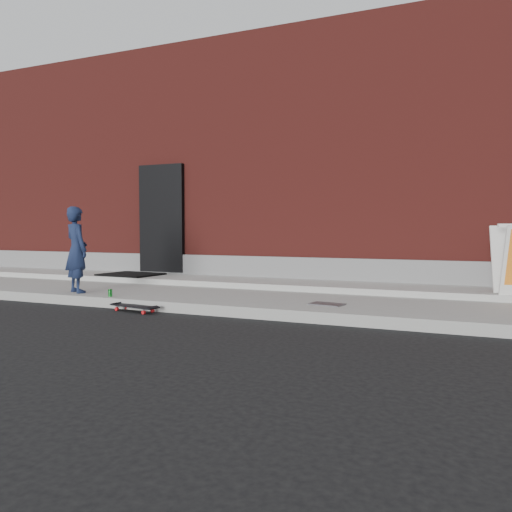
% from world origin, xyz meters
% --- Properties ---
extents(ground, '(80.00, 80.00, 0.00)m').
position_xyz_m(ground, '(0.00, 0.00, 0.00)').
color(ground, black).
rests_on(ground, ground).
extents(sidewalk, '(20.00, 3.00, 0.15)m').
position_xyz_m(sidewalk, '(0.00, 1.50, 0.07)').
color(sidewalk, gray).
rests_on(sidewalk, ground).
extents(apron, '(20.00, 1.20, 0.10)m').
position_xyz_m(apron, '(0.00, 2.40, 0.20)').
color(apron, '#979792').
rests_on(apron, sidewalk).
extents(building, '(20.00, 8.10, 5.00)m').
position_xyz_m(building, '(-0.00, 6.99, 2.50)').
color(building, maroon).
rests_on(building, ground).
extents(child, '(0.60, 0.51, 1.39)m').
position_xyz_m(child, '(-2.50, 0.34, 0.85)').
color(child, '#16203F').
rests_on(child, sidewalk).
extents(skateboard, '(0.81, 0.34, 0.09)m').
position_xyz_m(skateboard, '(-1.04, -0.12, 0.07)').
color(skateboard, red).
rests_on(skateboard, ground).
extents(soda_can, '(0.07, 0.07, 0.11)m').
position_xyz_m(soda_can, '(-1.68, 0.15, 0.21)').
color(soda_can, '#1B892A').
rests_on(soda_can, sidewalk).
extents(doormat, '(1.19, 1.00, 0.03)m').
position_xyz_m(doormat, '(-2.90, 2.29, 0.27)').
color(doormat, black).
rests_on(doormat, apron).
extents(utility_plate, '(0.49, 0.36, 0.01)m').
position_xyz_m(utility_plate, '(1.58, 0.65, 0.16)').
color(utility_plate, '#4F5054').
rests_on(utility_plate, sidewalk).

